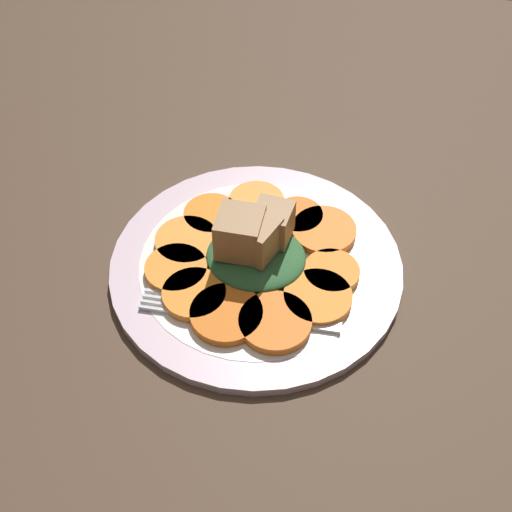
{
  "coord_description": "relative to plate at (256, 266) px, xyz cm",
  "views": [
    {
      "loc": [
        9.89,
        -45.33,
        56.5
      ],
      "look_at": [
        0.0,
        0.0,
        4.1
      ],
      "focal_mm": 50.0,
      "sensor_mm": 36.0,
      "label": 1
    }
  ],
  "objects": [
    {
      "name": "carrot_slice_5",
      "position": [
        -7.37,
        0.96,
        1.01
      ],
      "size": [
        6.47,
        6.47,
        0.87
      ],
      "primitive_type": "cylinder",
      "color": "orange",
      "rests_on": "plate"
    },
    {
      "name": "carrot_slice_1",
      "position": [
        5.97,
        5.34,
        1.01
      ],
      "size": [
        6.62,
        6.62,
        0.87
      ],
      "primitive_type": "cylinder",
      "color": "orange",
      "rests_on": "plate"
    },
    {
      "name": "carrot_slice_7",
      "position": [
        -4.81,
        -5.52,
        1.01
      ],
      "size": [
        6.12,
        6.12,
        0.87
      ],
      "primitive_type": "cylinder",
      "color": "orange",
      "rests_on": "plate"
    },
    {
      "name": "fork",
      "position": [
        -0.59,
        -6.62,
        0.78
      ],
      "size": [
        18.99,
        2.51,
        0.4
      ],
      "rotation": [
        0.0,
        0.0,
        0.03
      ],
      "color": "silver",
      "rests_on": "plate"
    },
    {
      "name": "carrot_slice_8",
      "position": [
        -1.26,
        -7.13,
        1.01
      ],
      "size": [
        6.83,
        6.83,
        0.87
      ],
      "primitive_type": "cylinder",
      "color": "orange",
      "rests_on": "plate"
    },
    {
      "name": "table_slab",
      "position": [
        0.0,
        0.0,
        -1.52
      ],
      "size": [
        120.0,
        120.0,
        2.0
      ],
      "primitive_type": "cube",
      "color": "#4C3828",
      "rests_on": "ground"
    },
    {
      "name": "carrot_slice_9",
      "position": [
        3.34,
        -7.07,
        1.01
      ],
      "size": [
        6.8,
        6.8,
        0.87
      ],
      "primitive_type": "cylinder",
      "color": "orange",
      "rests_on": "plate"
    },
    {
      "name": "carrot_slice_3",
      "position": [
        -1.67,
        7.91,
        1.01
      ],
      "size": [
        5.96,
        5.96,
        0.87
      ],
      "primitive_type": "cylinder",
      "color": "orange",
      "rests_on": "plate"
    },
    {
      "name": "plate",
      "position": [
        0.0,
        0.0,
        0.0
      ],
      "size": [
        29.12,
        29.12,
        1.05
      ],
      "color": "silver",
      "rests_on": "table_slab"
    },
    {
      "name": "carrot_slice_6",
      "position": [
        -7.39,
        -2.85,
        1.01
      ],
      "size": [
        6.13,
        6.13,
        0.87
      ],
      "primitive_type": "cylinder",
      "color": "orange",
      "rests_on": "plate"
    },
    {
      "name": "carrot_slice_2",
      "position": [
        3.01,
        6.83,
        1.01
      ],
      "size": [
        5.19,
        5.19,
        0.87
      ],
      "primitive_type": "cylinder",
      "color": "orange",
      "rests_on": "plate"
    },
    {
      "name": "carrot_slice_4",
      "position": [
        -5.91,
        5.11,
        1.01
      ],
      "size": [
        5.78,
        5.78,
        0.87
      ],
      "primitive_type": "cylinder",
      "color": "orange",
      "rests_on": "plate"
    },
    {
      "name": "carrot_slice_0",
      "position": [
        7.54,
        -0.24,
        1.01
      ],
      "size": [
        5.5,
        5.5,
        0.87
      ],
      "primitive_type": "cylinder",
      "color": "orange",
      "rests_on": "plate"
    },
    {
      "name": "center_pile",
      "position": [
        -0.23,
        0.31,
        3.05
      ],
      "size": [
        9.88,
        8.89,
        6.12
      ],
      "color": "#2D6033",
      "rests_on": "plate"
    },
    {
      "name": "carrot_slice_10",
      "position": [
        6.73,
        -3.38,
        1.01
      ],
      "size": [
        6.53,
        6.53,
        0.87
      ],
      "primitive_type": "cylinder",
      "color": "orange",
      "rests_on": "plate"
    }
  ]
}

